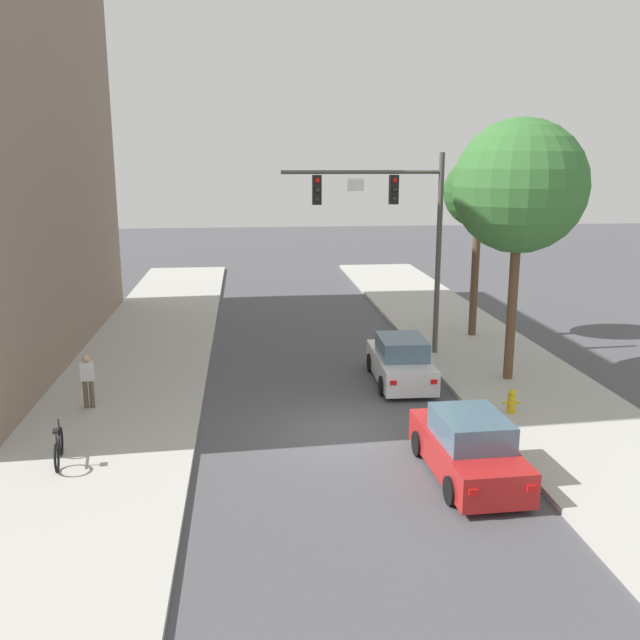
# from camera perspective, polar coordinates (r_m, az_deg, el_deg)

# --- Properties ---
(ground_plane) EXTENTS (120.00, 120.00, 0.00)m
(ground_plane) POSITION_cam_1_polar(r_m,az_deg,el_deg) (19.40, 1.91, -9.32)
(ground_plane) COLOR #4C4C51
(sidewalk_left) EXTENTS (5.00, 60.00, 0.15)m
(sidewalk_left) POSITION_cam_1_polar(r_m,az_deg,el_deg) (19.60, -17.54, -9.48)
(sidewalk_left) COLOR #B2AFA8
(sidewalk_left) RESTS_ON ground
(sidewalk_right) EXTENTS (5.00, 60.00, 0.15)m
(sidewalk_right) POSITION_cam_1_polar(r_m,az_deg,el_deg) (21.23, 19.73, -7.88)
(sidewalk_right) COLOR #B2AFA8
(sidewalk_right) RESTS_ON ground
(traffic_signal_mast) EXTENTS (5.95, 0.38, 7.50)m
(traffic_signal_mast) POSITION_cam_1_polar(r_m,az_deg,el_deg) (25.73, 6.28, 8.38)
(traffic_signal_mast) COLOR #514C47
(traffic_signal_mast) RESTS_ON sidewalk_right
(car_lead_white) EXTENTS (1.92, 4.28, 1.60)m
(car_lead_white) POSITION_cam_1_polar(r_m,az_deg,el_deg) (23.56, 6.66, -3.44)
(car_lead_white) COLOR silver
(car_lead_white) RESTS_ON ground
(car_following_red) EXTENTS (1.94, 4.29, 1.60)m
(car_following_red) POSITION_cam_1_polar(r_m,az_deg,el_deg) (17.03, 12.10, -10.28)
(car_following_red) COLOR #B21E1E
(car_following_red) RESTS_ON ground
(pedestrian_sidewalk_left_walker) EXTENTS (0.36, 0.22, 1.64)m
(pedestrian_sidewalk_left_walker) POSITION_cam_1_polar(r_m,az_deg,el_deg) (21.71, -18.60, -4.58)
(pedestrian_sidewalk_left_walker) COLOR brown
(pedestrian_sidewalk_left_walker) RESTS_ON sidewalk_left
(bicycle_leaning) EXTENTS (0.34, 1.76, 0.98)m
(bicycle_leaning) POSITION_cam_1_polar(r_m,az_deg,el_deg) (18.26, -20.73, -9.85)
(bicycle_leaning) COLOR black
(bicycle_leaning) RESTS_ON sidewalk_left
(fire_hydrant) EXTENTS (0.48, 0.24, 0.72)m
(fire_hydrant) POSITION_cam_1_polar(r_m,az_deg,el_deg) (21.11, 15.51, -6.45)
(fire_hydrant) COLOR gold
(fire_hydrant) RESTS_ON sidewalk_right
(street_tree_nearest) EXTENTS (4.28, 4.28, 8.55)m
(street_tree_nearest) POSITION_cam_1_polar(r_m,az_deg,el_deg) (23.36, 16.13, 10.49)
(street_tree_nearest) COLOR brown
(street_tree_nearest) RESTS_ON sidewalk_right
(street_tree_second) EXTENTS (2.87, 2.87, 7.40)m
(street_tree_second) POSITION_cam_1_polar(r_m,az_deg,el_deg) (29.18, 12.96, 10.11)
(street_tree_second) COLOR brown
(street_tree_second) RESTS_ON sidewalk_right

